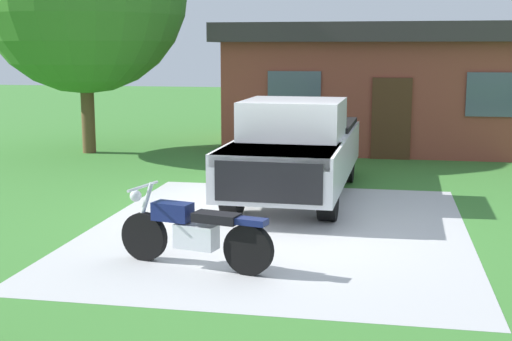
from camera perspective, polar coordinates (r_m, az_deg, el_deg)
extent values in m
plane|color=#3B7A30|center=(11.13, 1.77, -4.88)|extent=(80.00, 80.00, 0.00)
cube|color=#B6B6B6|center=(11.13, 1.77, -4.86)|extent=(5.90, 7.18, 0.01)
cylinder|color=black|center=(9.64, -9.06, -5.31)|extent=(0.67, 0.27, 0.66)
cylinder|color=black|center=(8.91, -0.61, -6.45)|extent=(0.67, 0.27, 0.66)
cube|color=silver|center=(9.21, -4.88, -5.35)|extent=(0.60, 0.38, 0.32)
cube|color=#141E51|center=(9.31, -6.80, -3.32)|extent=(0.57, 0.37, 0.24)
cube|color=black|center=(9.01, -3.23, -3.85)|extent=(0.65, 0.41, 0.12)
cube|color=#141E51|center=(8.82, -0.62, -4.14)|extent=(0.51, 0.31, 0.08)
cylinder|color=silver|center=(9.55, -9.12, -3.17)|extent=(0.34, 0.13, 0.77)
cylinder|color=silver|center=(9.48, -9.18, -1.29)|extent=(0.20, 0.69, 0.04)
sphere|color=silver|center=(9.57, -9.76, -2.05)|extent=(0.16, 0.16, 0.16)
cylinder|color=black|center=(11.73, 5.88, -2.05)|extent=(0.32, 0.85, 0.84)
cylinder|color=black|center=(12.01, -1.92, -1.71)|extent=(0.32, 0.85, 0.84)
cylinder|color=black|center=(15.15, 7.36, 0.65)|extent=(0.32, 0.85, 0.84)
cylinder|color=black|center=(15.37, 1.26, 0.86)|extent=(0.32, 0.85, 0.84)
cube|color=silver|center=(13.52, 3.31, 1.22)|extent=(2.16, 5.65, 0.80)
cube|color=silver|center=(11.67, 1.91, 1.34)|extent=(1.95, 1.95, 0.20)
cube|color=silver|center=(13.04, 3.07, 4.22)|extent=(1.85, 1.95, 0.70)
cube|color=#3F4C56|center=(12.26, 2.47, 3.40)|extent=(1.70, 0.21, 0.60)
cube|color=black|center=(15.01, 4.24, 3.04)|extent=(1.97, 2.45, 0.50)
cube|color=black|center=(10.82, 1.02, -0.95)|extent=(1.70, 0.15, 0.64)
cylinder|color=brown|center=(19.74, -13.52, 4.96)|extent=(0.36, 0.36, 2.46)
cube|color=brown|center=(20.85, 10.96, 6.06)|extent=(9.00, 5.00, 3.00)
cube|color=#383333|center=(20.82, 11.12, 10.87)|extent=(9.60, 5.60, 0.50)
cube|color=#4C2D19|center=(18.37, 10.94, 4.15)|extent=(1.00, 0.08, 2.10)
cube|color=#4C5966|center=(18.47, 3.12, 6.37)|extent=(1.40, 0.06, 1.10)
cube|color=#4C5966|center=(18.51, 18.87, 5.86)|extent=(1.40, 0.06, 1.10)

